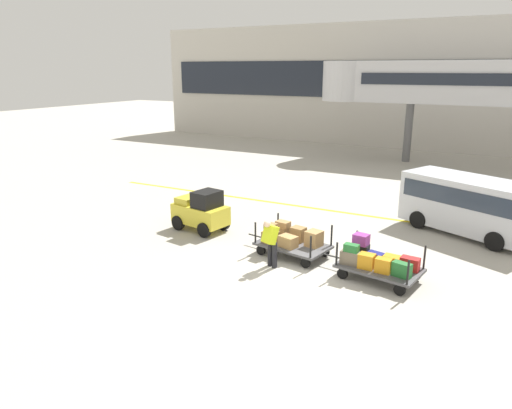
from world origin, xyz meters
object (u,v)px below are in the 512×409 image
baggage_tug (201,211)px  baggage_cart_middle (377,262)px  shuttle_van (470,202)px  baggage_handler (271,241)px  baggage_cart_lead (291,239)px

baggage_tug → baggage_cart_middle: (6.99, -1.12, -0.22)m
shuttle_van → baggage_handler: bearing=-128.7°
baggage_handler → shuttle_van: shuttle_van is taller
baggage_cart_middle → shuttle_van: shuttle_van is taller
baggage_tug → shuttle_van: 9.97m
baggage_cart_middle → baggage_handler: (-3.09, -0.74, 0.33)m
baggage_cart_middle → baggage_handler: baggage_handler is taller
baggage_cart_middle → shuttle_van: bearing=70.7°
baggage_cart_lead → baggage_tug: bearing=171.4°
baggage_handler → baggage_cart_middle: bearing=13.6°
baggage_cart_lead → baggage_handler: baggage_handler is taller
baggage_tug → baggage_cart_middle: baggage_tug is taller
baggage_tug → shuttle_van: (8.93, 4.41, 0.48)m
baggage_cart_lead → shuttle_van: bearing=45.7°
baggage_tug → shuttle_van: size_ratio=0.44×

